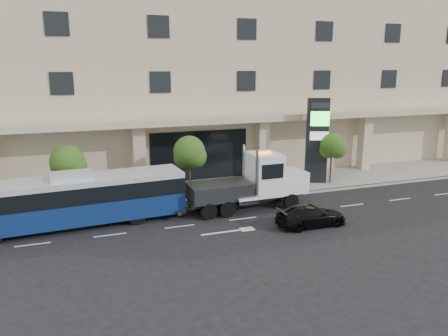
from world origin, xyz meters
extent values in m
plane|color=black|center=(0.00, 0.00, 0.00)|extent=(120.00, 120.00, 0.00)
cube|color=gray|center=(0.00, 5.00, 0.07)|extent=(120.00, 6.00, 0.15)
cube|color=gray|center=(0.00, 2.00, 0.07)|extent=(120.00, 0.30, 0.15)
cube|color=#C0AF90|center=(0.00, 15.50, 10.00)|extent=(60.00, 15.00, 20.00)
cube|color=#C0AF90|center=(0.00, 6.80, 5.20)|extent=(60.00, 2.80, 0.50)
cube|color=black|center=(0.00, 7.97, 2.15)|extent=(8.00, 0.12, 4.00)
cube|color=#C0AF90|center=(-5.00, 6.80, 2.60)|extent=(0.90, 0.90, 4.90)
cube|color=#C0AF90|center=(5.00, 6.80, 2.60)|extent=(0.90, 0.90, 4.90)
cube|color=#C0AF90|center=(15.00, 6.80, 2.60)|extent=(0.90, 0.90, 4.90)
cylinder|color=#422B19|center=(-10.00, 3.60, 1.55)|extent=(0.14, 0.14, 2.80)
sphere|color=#214012|center=(-10.00, 3.60, 3.27)|extent=(2.20, 2.20, 2.20)
sphere|color=#214012|center=(-9.65, 3.40, 2.95)|extent=(1.65, 1.65, 1.65)
sphere|color=#214012|center=(-10.30, 3.80, 2.87)|extent=(1.54, 1.54, 1.54)
cylinder|color=#422B19|center=(-2.00, 3.60, 1.62)|extent=(0.14, 0.14, 2.94)
sphere|color=#214012|center=(-2.00, 3.60, 3.43)|extent=(2.20, 2.20, 2.20)
sphere|color=#214012|center=(-1.65, 3.40, 3.09)|extent=(1.65, 1.65, 1.65)
sphere|color=#214012|center=(-2.30, 3.80, 3.01)|extent=(1.54, 1.54, 1.54)
cylinder|color=#422B19|center=(9.50, 3.60, 1.51)|extent=(0.14, 0.14, 2.73)
sphere|color=#214012|center=(9.50, 3.60, 3.19)|extent=(2.00, 2.00, 2.00)
sphere|color=#214012|center=(9.85, 3.40, 2.88)|extent=(1.50, 1.50, 1.50)
sphere|color=#214012|center=(9.20, 3.80, 2.80)|extent=(1.40, 1.40, 1.40)
cylinder|color=black|center=(-6.30, -0.28, 0.53)|extent=(1.09, 0.40, 1.07)
cylinder|color=black|center=(-6.46, 1.95, 0.53)|extent=(1.09, 0.40, 1.07)
cube|color=navy|center=(-9.78, 0.58, 1.01)|extent=(12.96, 3.60, 1.28)
cube|color=black|center=(-9.78, 0.58, 2.13)|extent=(12.96, 3.65, 0.96)
cube|color=silver|center=(-9.78, 0.58, 2.77)|extent=(12.96, 3.60, 0.32)
cube|color=silver|center=(-9.78, 0.58, 3.09)|extent=(2.47, 1.88, 0.32)
cube|color=#2D3033|center=(-3.45, 1.05, 0.48)|extent=(0.34, 2.67, 0.32)
cube|color=#2D3033|center=(1.01, 0.16, 0.75)|extent=(8.01, 1.17, 0.38)
cube|color=white|center=(4.06, 0.25, 1.64)|extent=(1.94, 2.22, 1.41)
cube|color=silver|center=(5.00, 0.28, 1.64)|extent=(0.13, 1.88, 1.13)
cube|color=white|center=(2.19, 0.20, 2.30)|extent=(1.95, 2.40, 2.73)
cube|color=black|center=(3.08, 0.23, 2.73)|extent=(0.16, 2.07, 1.13)
cylinder|color=silver|center=(1.18, -0.86, 2.54)|extent=(0.17, 0.17, 3.20)
cylinder|color=silver|center=(1.12, 1.20, 2.54)|extent=(0.17, 0.17, 3.20)
cube|color=#2D3033|center=(-1.01, 0.11, 1.46)|extent=(4.01, 2.37, 1.03)
cube|color=#2D3033|center=(-3.26, 0.04, 0.89)|extent=(1.51, 0.31, 0.21)
cube|color=#2D3033|center=(-3.83, 0.02, 0.52)|extent=(0.28, 1.70, 0.17)
cube|color=orange|center=(2.19, 0.20, 3.71)|extent=(0.86, 0.35, 0.13)
cylinder|color=black|center=(3.72, -0.74, 0.52)|extent=(1.04, 0.33, 1.03)
cylinder|color=black|center=(3.66, 1.23, 0.52)|extent=(1.04, 0.33, 1.03)
cylinder|color=black|center=(-0.79, -0.88, 0.52)|extent=(1.04, 0.33, 1.03)
cylinder|color=black|center=(-0.85, 1.10, 0.52)|extent=(1.04, 0.33, 1.03)
cylinder|color=black|center=(-2.01, -0.91, 0.52)|extent=(1.04, 0.33, 1.03)
cylinder|color=black|center=(-2.07, 1.06, 0.52)|extent=(1.04, 0.33, 1.03)
imported|color=black|center=(3.37, -3.93, 0.62)|extent=(4.31, 1.79, 1.24)
cube|color=black|center=(8.44, 4.12, 3.48)|extent=(1.75, 1.10, 6.66)
cube|color=#27EA37|center=(8.44, 3.81, 5.25)|extent=(1.37, 0.56, 1.11)
cube|color=silver|center=(8.44, 3.81, 3.92)|extent=(1.37, 0.56, 0.67)
cube|color=#262628|center=(8.44, 3.81, 6.25)|extent=(1.37, 0.56, 0.44)
camera|label=1|loc=(-9.55, -25.22, 9.35)|focal=35.00mm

